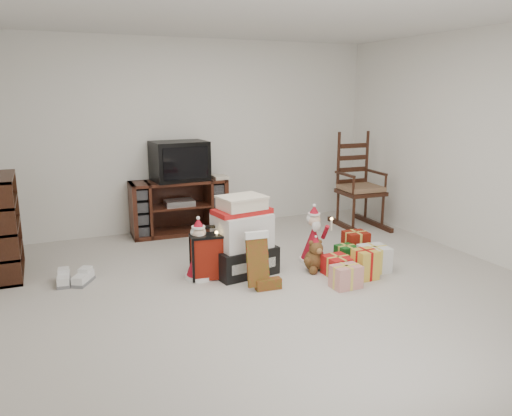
{
  "coord_description": "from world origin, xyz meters",
  "views": [
    {
      "loc": [
        -1.91,
        -3.97,
        1.83
      ],
      "look_at": [
        0.06,
        0.6,
        0.66
      ],
      "focal_mm": 35.0,
      "sensor_mm": 36.0,
      "label": 1
    }
  ],
  "objects_px": {
    "teddy_bear": "(315,257)",
    "mrs_claus_figurine": "(199,255)",
    "rocking_chair": "(358,193)",
    "crt_television": "(179,161)",
    "bookshelf": "(4,228)",
    "gift_pile": "(242,240)",
    "red_suitcase": "(209,256)",
    "santa_figurine": "(313,240)",
    "tv_stand": "(179,207)",
    "sneaker_pair": "(73,279)",
    "gift_cluster": "(354,261)"
  },
  "relations": [
    {
      "from": "teddy_bear",
      "to": "mrs_claus_figurine",
      "type": "distance_m",
      "value": 1.2
    },
    {
      "from": "rocking_chair",
      "to": "crt_television",
      "type": "relative_size",
      "value": 1.87
    },
    {
      "from": "mrs_claus_figurine",
      "to": "bookshelf",
      "type": "bearing_deg",
      "value": 153.71
    },
    {
      "from": "gift_pile",
      "to": "crt_television",
      "type": "xyz_separation_m",
      "value": [
        -0.18,
        1.71,
        0.61
      ]
    },
    {
      "from": "rocking_chair",
      "to": "red_suitcase",
      "type": "relative_size",
      "value": 2.53
    },
    {
      "from": "santa_figurine",
      "to": "mrs_claus_figurine",
      "type": "xyz_separation_m",
      "value": [
        -1.3,
        0.01,
        -0.0
      ]
    },
    {
      "from": "bookshelf",
      "to": "gift_pile",
      "type": "height_order",
      "value": "bookshelf"
    },
    {
      "from": "santa_figurine",
      "to": "crt_television",
      "type": "distance_m",
      "value": 2.1
    },
    {
      "from": "tv_stand",
      "to": "crt_television",
      "type": "bearing_deg",
      "value": 23.54
    },
    {
      "from": "crt_television",
      "to": "teddy_bear",
      "type": "bearing_deg",
      "value": -69.23
    },
    {
      "from": "sneaker_pair",
      "to": "mrs_claus_figurine",
      "type": "bearing_deg",
      "value": -0.72
    },
    {
      "from": "red_suitcase",
      "to": "gift_cluster",
      "type": "xyz_separation_m",
      "value": [
        1.43,
        -0.42,
        -0.11
      ]
    },
    {
      "from": "rocking_chair",
      "to": "tv_stand",
      "type": "bearing_deg",
      "value": 168.25
    },
    {
      "from": "rocking_chair",
      "to": "santa_figurine",
      "type": "distance_m",
      "value": 1.7
    },
    {
      "from": "gift_pile",
      "to": "sneaker_pair",
      "type": "bearing_deg",
      "value": 158.05
    },
    {
      "from": "rocking_chair",
      "to": "mrs_claus_figurine",
      "type": "xyz_separation_m",
      "value": [
        -2.6,
        -1.06,
        -0.22
      ]
    },
    {
      "from": "rocking_chair",
      "to": "red_suitcase",
      "type": "bearing_deg",
      "value": -153.61
    },
    {
      "from": "bookshelf",
      "to": "santa_figurine",
      "type": "xyz_separation_m",
      "value": [
        3.06,
        -0.88,
        -0.25
      ]
    },
    {
      "from": "bookshelf",
      "to": "crt_television",
      "type": "distance_m",
      "value": 2.23
    },
    {
      "from": "red_suitcase",
      "to": "crt_television",
      "type": "distance_m",
      "value": 1.88
    },
    {
      "from": "crt_television",
      "to": "santa_figurine",
      "type": "bearing_deg",
      "value": -62.62
    },
    {
      "from": "teddy_bear",
      "to": "sneaker_pair",
      "type": "xyz_separation_m",
      "value": [
        -2.34,
        0.6,
        -0.09
      ]
    },
    {
      "from": "tv_stand",
      "to": "crt_television",
      "type": "height_order",
      "value": "crt_television"
    },
    {
      "from": "gift_pile",
      "to": "teddy_bear",
      "type": "xyz_separation_m",
      "value": [
        0.72,
        -0.24,
        -0.2
      ]
    },
    {
      "from": "mrs_claus_figurine",
      "to": "sneaker_pair",
      "type": "distance_m",
      "value": 1.24
    },
    {
      "from": "rocking_chair",
      "to": "gift_cluster",
      "type": "relative_size",
      "value": 1.35
    },
    {
      "from": "red_suitcase",
      "to": "teddy_bear",
      "type": "distance_m",
      "value": 1.1
    },
    {
      "from": "tv_stand",
      "to": "gift_pile",
      "type": "bearing_deg",
      "value": -80.82
    },
    {
      "from": "crt_television",
      "to": "rocking_chair",
      "type": "bearing_deg",
      "value": -18.78
    },
    {
      "from": "tv_stand",
      "to": "rocking_chair",
      "type": "height_order",
      "value": "rocking_chair"
    },
    {
      "from": "gift_pile",
      "to": "gift_cluster",
      "type": "bearing_deg",
      "value": -31.71
    },
    {
      "from": "gift_pile",
      "to": "red_suitcase",
      "type": "height_order",
      "value": "gift_pile"
    },
    {
      "from": "mrs_claus_figurine",
      "to": "gift_cluster",
      "type": "relative_size",
      "value": 0.63
    },
    {
      "from": "red_suitcase",
      "to": "gift_cluster",
      "type": "height_order",
      "value": "red_suitcase"
    },
    {
      "from": "gift_pile",
      "to": "gift_cluster",
      "type": "distance_m",
      "value": 1.18
    },
    {
      "from": "tv_stand",
      "to": "sneaker_pair",
      "type": "height_order",
      "value": "tv_stand"
    },
    {
      "from": "mrs_claus_figurine",
      "to": "gift_cluster",
      "type": "distance_m",
      "value": 1.59
    },
    {
      "from": "teddy_bear",
      "to": "santa_figurine",
      "type": "relative_size",
      "value": 0.52
    },
    {
      "from": "red_suitcase",
      "to": "mrs_claus_figurine",
      "type": "height_order",
      "value": "mrs_claus_figurine"
    },
    {
      "from": "mrs_claus_figurine",
      "to": "gift_cluster",
      "type": "bearing_deg",
      "value": -17.35
    },
    {
      "from": "gift_pile",
      "to": "crt_television",
      "type": "relative_size",
      "value": 1.1
    },
    {
      "from": "red_suitcase",
      "to": "sneaker_pair",
      "type": "relative_size",
      "value": 1.4
    },
    {
      "from": "sneaker_pair",
      "to": "bookshelf",
      "type": "bearing_deg",
      "value": 152.8
    },
    {
      "from": "tv_stand",
      "to": "teddy_bear",
      "type": "xyz_separation_m",
      "value": [
        0.93,
        -1.93,
        -0.21
      ]
    },
    {
      "from": "rocking_chair",
      "to": "teddy_bear",
      "type": "relative_size",
      "value": 4.11
    },
    {
      "from": "gift_pile",
      "to": "crt_television",
      "type": "bearing_deg",
      "value": 86.88
    },
    {
      "from": "gift_pile",
      "to": "mrs_claus_figurine",
      "type": "height_order",
      "value": "gift_pile"
    },
    {
      "from": "bookshelf",
      "to": "sneaker_pair",
      "type": "bearing_deg",
      "value": -42.34
    },
    {
      "from": "gift_pile",
      "to": "santa_figurine",
      "type": "distance_m",
      "value": 0.85
    },
    {
      "from": "tv_stand",
      "to": "gift_cluster",
      "type": "relative_size",
      "value": 1.26
    }
  ]
}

